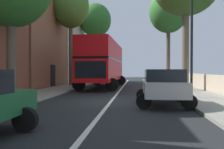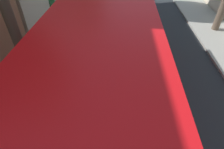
% 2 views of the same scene
% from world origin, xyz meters
% --- Properties ---
extents(double_decker_bus, '(3.78, 11.01, 4.06)m').
position_xyz_m(double_decker_bus, '(-1.70, 9.47, 2.35)').
color(double_decker_bus, red).
rests_on(double_decker_bus, ground).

